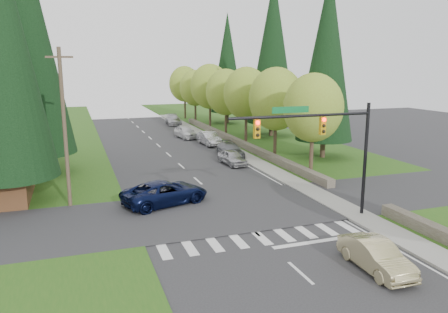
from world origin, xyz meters
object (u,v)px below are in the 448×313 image
sedan_champagne (376,256)px  parked_car_b (230,150)px  suv_navy (165,193)px  parked_car_d (186,132)px  parked_car_e (173,120)px  parked_car_a (232,157)px  parked_car_c (209,138)px

sedan_champagne → parked_car_b: size_ratio=0.89×
suv_navy → parked_car_b: bearing=-52.9°
parked_car_d → parked_car_e: parked_car_d is taller
parked_car_d → sedan_champagne: bearing=-98.6°
parked_car_a → parked_car_c: bearing=79.7°
parked_car_c → parked_car_b: bearing=-92.6°
parked_car_b → parked_car_c: size_ratio=1.01×
parked_car_d → parked_car_b: bearing=-90.8°
parked_car_e → parked_car_c: bearing=-85.9°
parked_car_b → parked_car_d: 12.60m
parked_car_b → parked_car_c: bearing=91.9°
parked_car_c → parked_car_d: parked_car_d is taller
parked_car_d → parked_car_a: bearing=-95.8°
sedan_champagne → parked_car_d: 37.84m
parked_car_a → parked_car_b: (1.04, 3.44, 0.00)m
parked_car_a → parked_car_b: bearing=68.6°
parked_car_a → parked_car_e: parked_car_e is taller
parked_car_c → parked_car_e: (0.00, 18.72, -0.02)m
parked_car_a → parked_car_e: 29.18m
sedan_champagne → parked_car_c: parked_car_c is taller
parked_car_d → parked_car_e: size_ratio=0.88×
parked_car_e → parked_car_b: bearing=-85.9°
parked_car_c → parked_car_d: size_ratio=1.03×
parked_car_c → parked_car_d: (-1.40, 5.51, 0.00)m
parked_car_d → parked_car_e: (1.40, 13.20, -0.02)m
sedan_champagne → suv_navy: (-6.86, 12.31, 0.11)m
parked_car_b → parked_car_d: size_ratio=1.04×
parked_car_b → parked_car_c: 7.01m
parked_car_c → parked_car_d: 5.69m
suv_navy → parked_car_b: size_ratio=1.23×
suv_navy → parked_car_c: 22.02m
parked_car_a → parked_car_d: size_ratio=0.89×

